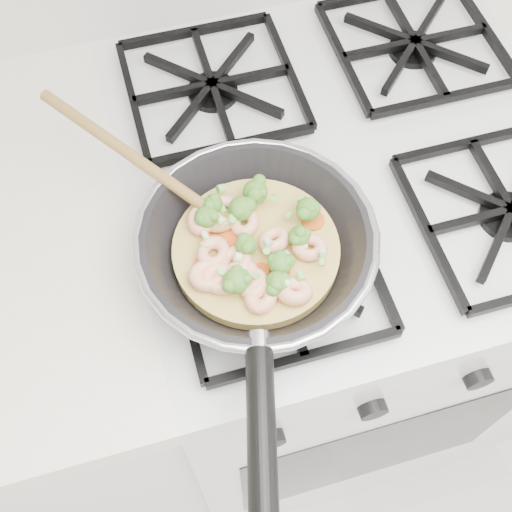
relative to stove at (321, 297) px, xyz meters
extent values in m
cube|color=silver|center=(0.00, 0.00, -0.01)|extent=(0.60, 0.60, 0.90)
cube|color=black|center=(0.00, -0.30, -0.01)|extent=(0.48, 0.00, 0.40)
cube|color=black|center=(0.00, 0.00, 0.45)|extent=(0.56, 0.56, 0.02)
torus|color=#B5B5BC|center=(-0.17, -0.13, 0.51)|extent=(0.27, 0.27, 0.01)
cylinder|color=black|center=(-0.22, -0.34, 0.51)|extent=(0.07, 0.18, 0.03)
cylinder|color=#D2B75B|center=(-0.17, -0.13, 0.48)|extent=(0.19, 0.19, 0.02)
ellipsoid|color=olive|center=(-0.20, -0.09, 0.50)|extent=(0.05, 0.05, 0.01)
cylinder|color=olive|center=(-0.28, 0.01, 0.52)|extent=(0.17, 0.20, 0.05)
torus|color=#FFBD96|center=(-0.22, -0.09, 0.50)|extent=(0.05, 0.05, 0.02)
torus|color=#FFBD96|center=(-0.17, -0.10, 0.50)|extent=(0.05, 0.05, 0.02)
torus|color=#FFBD96|center=(-0.18, -0.18, 0.50)|extent=(0.05, 0.05, 0.02)
torus|color=#FFBD96|center=(-0.22, -0.13, 0.50)|extent=(0.06, 0.06, 0.02)
torus|color=#FFBD96|center=(-0.19, -0.17, 0.50)|extent=(0.05, 0.05, 0.02)
torus|color=#FFBD96|center=(-0.22, -0.16, 0.50)|extent=(0.06, 0.06, 0.02)
torus|color=#FFBD96|center=(-0.18, -0.20, 0.50)|extent=(0.06, 0.06, 0.02)
torus|color=#FFBD96|center=(-0.19, -0.08, 0.50)|extent=(0.05, 0.05, 0.02)
torus|color=#FFBD96|center=(-0.11, -0.15, 0.50)|extent=(0.05, 0.05, 0.02)
torus|color=#FFBD96|center=(-0.20, -0.15, 0.50)|extent=(0.06, 0.06, 0.03)
torus|color=#FFBD96|center=(-0.15, -0.13, 0.50)|extent=(0.05, 0.05, 0.03)
torus|color=#FFBD96|center=(-0.23, -0.16, 0.50)|extent=(0.05, 0.05, 0.02)
torus|color=#FFBD96|center=(-0.15, -0.20, 0.50)|extent=(0.05, 0.05, 0.03)
ellipsoid|color=#538F2E|center=(-0.17, -0.09, 0.51)|extent=(0.04, 0.04, 0.03)
ellipsoid|color=#538F2E|center=(-0.21, -0.09, 0.51)|extent=(0.03, 0.03, 0.03)
ellipsoid|color=#538F2E|center=(-0.12, -0.14, 0.51)|extent=(0.03, 0.03, 0.02)
ellipsoid|color=#538F2E|center=(-0.16, -0.19, 0.51)|extent=(0.03, 0.03, 0.02)
ellipsoid|color=#538F2E|center=(-0.18, -0.14, 0.51)|extent=(0.03, 0.03, 0.02)
ellipsoid|color=#538F2E|center=(-0.15, -0.07, 0.51)|extent=(0.04, 0.04, 0.03)
ellipsoid|color=#538F2E|center=(-0.20, -0.18, 0.51)|extent=(0.04, 0.04, 0.03)
ellipsoid|color=#538F2E|center=(-0.15, -0.17, 0.51)|extent=(0.03, 0.03, 0.03)
ellipsoid|color=#538F2E|center=(-0.20, -0.08, 0.51)|extent=(0.03, 0.03, 0.02)
ellipsoid|color=#538F2E|center=(-0.10, -0.11, 0.51)|extent=(0.04, 0.04, 0.03)
cylinder|color=#D6591B|center=(-0.23, -0.14, 0.49)|extent=(0.03, 0.03, 0.01)
cylinder|color=#D6591B|center=(-0.19, -0.16, 0.49)|extent=(0.03, 0.03, 0.00)
cylinder|color=#D6591B|center=(-0.15, -0.17, 0.49)|extent=(0.03, 0.03, 0.01)
cylinder|color=#D6591B|center=(-0.17, -0.08, 0.49)|extent=(0.04, 0.04, 0.01)
cylinder|color=#D6591B|center=(-0.20, -0.12, 0.49)|extent=(0.03, 0.03, 0.01)
cylinder|color=#D6591B|center=(-0.10, -0.12, 0.49)|extent=(0.03, 0.03, 0.00)
cylinder|color=#D6591B|center=(-0.21, -0.09, 0.49)|extent=(0.03, 0.03, 0.01)
cylinder|color=#D6591B|center=(-0.21, -0.10, 0.49)|extent=(0.02, 0.02, 0.01)
cylinder|color=#D6591B|center=(-0.20, -0.11, 0.49)|extent=(0.03, 0.03, 0.01)
cylinder|color=#D6591B|center=(-0.17, -0.16, 0.49)|extent=(0.02, 0.02, 0.00)
cylinder|color=#D6591B|center=(-0.17, -0.19, 0.49)|extent=(0.03, 0.03, 0.00)
cylinder|color=#D6591B|center=(-0.19, -0.18, 0.49)|extent=(0.03, 0.03, 0.01)
cylinder|color=#79C74F|center=(-0.19, -0.06, 0.51)|extent=(0.01, 0.01, 0.01)
cylinder|color=#79C74F|center=(-0.19, -0.08, 0.51)|extent=(0.01, 0.01, 0.01)
cylinder|color=#79C74F|center=(-0.18, -0.18, 0.51)|extent=(0.01, 0.01, 0.01)
cylinder|color=#79C74F|center=(-0.21, -0.16, 0.51)|extent=(0.01, 0.01, 0.01)
cylinder|color=#79C74F|center=(-0.19, -0.19, 0.50)|extent=(0.01, 0.01, 0.01)
cylinder|color=#79C74F|center=(-0.14, -0.19, 0.51)|extent=(0.01, 0.01, 0.01)
cylinder|color=#C5E7A3|center=(-0.20, -0.10, 0.51)|extent=(0.01, 0.01, 0.01)
cylinder|color=#79C74F|center=(-0.23, -0.12, 0.50)|extent=(0.01, 0.01, 0.01)
cylinder|color=#C5E7A3|center=(-0.14, -0.16, 0.51)|extent=(0.01, 0.01, 0.01)
cylinder|color=#C5E7A3|center=(-0.13, -0.15, 0.51)|extent=(0.01, 0.01, 0.01)
cylinder|color=#C5E7A3|center=(-0.19, -0.15, 0.51)|extent=(0.01, 0.01, 0.01)
cylinder|color=#C5E7A3|center=(-0.22, -0.11, 0.51)|extent=(0.01, 0.01, 0.01)
cylinder|color=#79C74F|center=(-0.12, -0.11, 0.51)|extent=(0.01, 0.01, 0.01)
cylinder|color=#C5E7A3|center=(-0.15, -0.20, 0.51)|extent=(0.01, 0.01, 0.01)
cylinder|color=#79C74F|center=(-0.19, -0.10, 0.51)|extent=(0.01, 0.01, 0.01)
cylinder|color=#79C74F|center=(-0.13, -0.09, 0.51)|extent=(0.01, 0.01, 0.01)
cylinder|color=#79C74F|center=(-0.10, -0.10, 0.51)|extent=(0.01, 0.01, 0.01)
cylinder|color=#C5E7A3|center=(-0.12, -0.15, 0.50)|extent=(0.01, 0.01, 0.01)
cylinder|color=#79C74F|center=(-0.11, -0.18, 0.51)|extent=(0.01, 0.01, 0.01)
cylinder|color=#79C74F|center=(-0.16, -0.15, 0.51)|extent=(0.01, 0.01, 0.01)
cylinder|color=#79C74F|center=(-0.15, -0.18, 0.51)|extent=(0.01, 0.01, 0.01)
cylinder|color=#C5E7A3|center=(-0.16, -0.14, 0.51)|extent=(0.01, 0.01, 0.01)
cylinder|color=#C5E7A3|center=(-0.10, -0.17, 0.51)|extent=(0.01, 0.01, 0.01)
camera|label=1|loc=(-0.27, -0.48, 1.11)|focal=45.08mm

